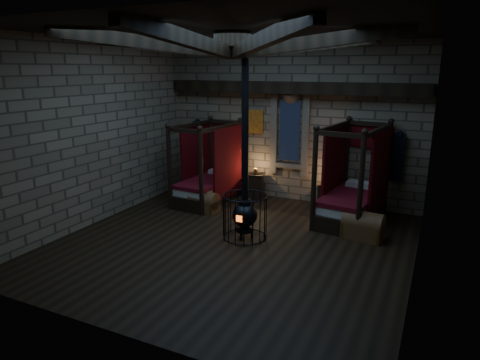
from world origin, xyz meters
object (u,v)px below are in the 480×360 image
at_px(trunk_right, 363,226).
at_px(bed_right, 352,198).
at_px(trunk_left, 204,203).
at_px(stove, 245,212).
at_px(bed_left, 209,183).

bearing_deg(trunk_right, bed_right, 120.25).
distance_m(bed_right, trunk_left, 3.65).
xyz_separation_m(bed_right, stove, (-1.84, -2.10, 0.04)).
distance_m(bed_left, trunk_right, 4.39).
bearing_deg(bed_right, bed_left, -170.75).
height_order(trunk_right, stove, stove).
xyz_separation_m(trunk_left, stove, (1.68, -1.16, 0.36)).
xyz_separation_m(bed_left, trunk_right, (4.29, -0.91, -0.25)).
distance_m(bed_left, stove, 2.82).
height_order(bed_right, trunk_right, bed_right).
relative_size(trunk_left, trunk_right, 0.84).
xyz_separation_m(bed_left, bed_right, (3.84, 0.11, 0.04)).
height_order(bed_left, bed_right, bed_right).
height_order(bed_left, stove, stove).
xyz_separation_m(trunk_left, trunk_right, (3.97, -0.09, 0.03)).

